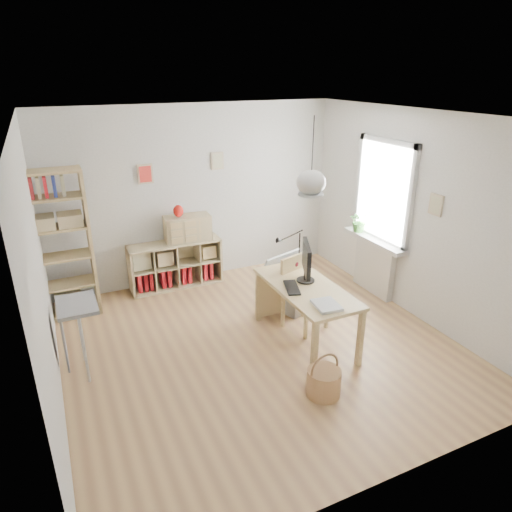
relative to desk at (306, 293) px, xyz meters
name	(u,v)px	position (x,y,z in m)	size (l,w,h in m)	color
ground	(259,345)	(-0.55, 0.15, -0.66)	(4.50, 4.50, 0.00)	tan
room_shell	(311,182)	(0.00, 0.00, 1.34)	(4.50, 4.50, 4.50)	white
window_unit	(384,191)	(1.68, 0.75, 0.89)	(0.07, 1.16, 1.46)	white
radiator	(374,267)	(1.64, 0.75, -0.26)	(0.10, 0.80, 0.80)	silver
windowsill	(374,240)	(1.59, 0.75, 0.17)	(0.22, 1.20, 0.06)	silver
desk	(306,293)	(0.00, 0.00, 0.00)	(0.70, 1.50, 0.75)	tan
cube_shelf	(174,267)	(-1.02, 2.23, -0.36)	(1.40, 0.38, 0.72)	#CAB385
tall_bookshelf	(58,240)	(-2.59, 1.95, 0.43)	(0.80, 0.38, 2.00)	tan
side_table	(72,320)	(-2.59, 0.50, 0.01)	(0.40, 0.55, 0.85)	gray
chair	(302,288)	(0.15, 0.34, -0.11)	(0.58, 0.58, 0.95)	gray
wicker_basket	(324,381)	(-0.34, -0.96, -0.50)	(0.36, 0.36, 0.49)	olive
storage_chest	(296,289)	(0.38, 0.88, -0.43)	(0.86, 0.92, 0.71)	silver
monitor	(306,261)	(0.07, 0.13, 0.36)	(0.28, 0.52, 0.48)	black
keyboard	(292,288)	(-0.18, 0.03, 0.10)	(0.15, 0.39, 0.02)	black
task_lamp	(288,245)	(0.06, 0.59, 0.40)	(0.42, 0.16, 0.45)	black
yarn_ball	(293,263)	(0.12, 0.53, 0.17)	(0.15, 0.15, 0.15)	#550B14
paper_tray	(327,305)	(-0.06, -0.52, 0.11)	(0.25, 0.32, 0.03)	silver
drawer_chest	(188,228)	(-0.78, 2.19, 0.26)	(0.68, 0.31, 0.39)	#CAB385
red_vase	(178,211)	(-0.90, 2.19, 0.54)	(0.15, 0.15, 0.18)	#A6120D
potted_plant	(360,221)	(1.57, 1.10, 0.37)	(0.30, 0.26, 0.33)	#306526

